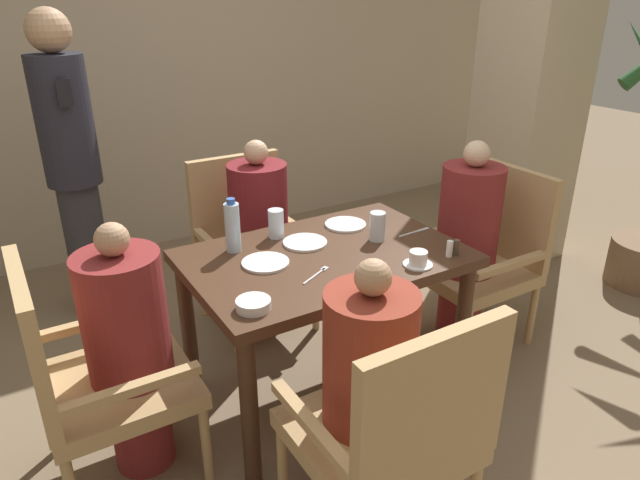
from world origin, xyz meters
name	(u,v)px	position (x,y,z in m)	size (l,w,h in m)	color
ground_plane	(324,389)	(0.00, 0.00, 0.00)	(16.00, 16.00, 0.00)	#7A664C
wall_back	(160,56)	(0.00, 2.24, 1.40)	(8.00, 0.06, 2.80)	tan
pillar_stone	(534,68)	(2.08, 0.70, 1.35)	(0.56, 0.56, 2.70)	#BCAD8E
dining_table	(325,274)	(0.00, 0.00, 0.64)	(1.22, 0.82, 0.75)	#422819
chair_left_side	(90,372)	(-1.04, 0.00, 0.51)	(0.56, 0.56, 0.96)	tan
diner_in_left_chair	(129,349)	(-0.89, 0.00, 0.56)	(0.32, 0.32, 1.08)	maroon
chair_far_side	(249,239)	(0.00, 0.84, 0.51)	(0.56, 0.56, 0.96)	tan
diner_in_far_chair	(260,237)	(0.00, 0.69, 0.57)	(0.32, 0.32, 1.12)	maroon
chair_right_side	(485,252)	(1.04, 0.00, 0.51)	(0.56, 0.56, 0.96)	tan
diner_in_right_chair	(466,244)	(0.89, 0.00, 0.59)	(0.32, 0.32, 1.15)	maroon
chair_near_corner	(395,429)	(-0.24, -0.84, 0.51)	(0.56, 0.56, 0.96)	tan
diner_in_near_chair	(368,394)	(-0.24, -0.69, 0.54)	(0.32, 0.32, 1.06)	maroon
standing_host	(72,163)	(-0.80, 1.40, 0.94)	(0.30, 0.33, 1.76)	#2D2D33
plate_main_left	(265,263)	(-0.27, 0.04, 0.76)	(0.21, 0.21, 0.01)	white
plate_main_right	(305,242)	(-0.02, 0.14, 0.76)	(0.21, 0.21, 0.01)	white
plate_dessert_center	(345,224)	(0.26, 0.23, 0.76)	(0.21, 0.21, 0.01)	white
teacup_with_saucer	(418,259)	(0.28, -0.31, 0.78)	(0.13, 0.13, 0.07)	white
bowl_small	(253,304)	(-0.48, -0.28, 0.77)	(0.13, 0.13, 0.04)	white
water_bottle	(232,227)	(-0.34, 0.24, 0.87)	(0.07, 0.07, 0.25)	silver
glass_tall_near	(276,224)	(-0.10, 0.28, 0.82)	(0.07, 0.07, 0.14)	silver
glass_tall_mid	(377,226)	(0.29, 0.00, 0.82)	(0.07, 0.07, 0.14)	silver
salt_shaker	(450,249)	(0.45, -0.31, 0.79)	(0.03, 0.03, 0.07)	white
pepper_shaker	(456,247)	(0.49, -0.31, 0.79)	(0.03, 0.03, 0.07)	#4C3D2D
fork_beside_plate	(318,273)	(-0.13, -0.16, 0.75)	(0.17, 0.10, 0.00)	silver
knife_beside_plate	(416,232)	(0.51, -0.02, 0.75)	(0.19, 0.02, 0.00)	silver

